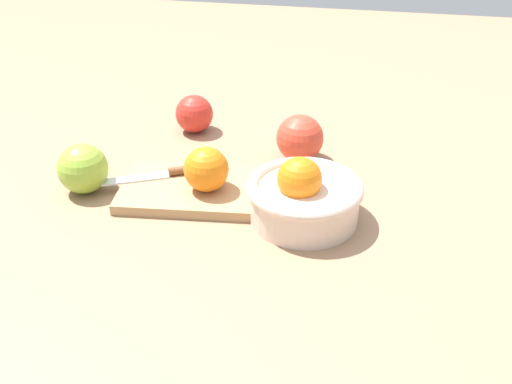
{
  "coord_description": "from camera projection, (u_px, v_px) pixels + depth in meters",
  "views": [
    {
      "loc": [
        -0.2,
        0.83,
        0.5
      ],
      "look_at": [
        -0.04,
        0.08,
        0.04
      ],
      "focal_mm": 41.59,
      "sensor_mm": 36.0,
      "label": 1
    }
  ],
  "objects": [
    {
      "name": "apple_front_left",
      "position": [
        300.0,
        138.0,
        1.04
      ],
      "size": [
        0.08,
        0.08,
        0.08
      ],
      "primitive_type": "sphere",
      "color": "#D6422D",
      "rests_on": "ground_plane"
    },
    {
      "name": "bowl",
      "position": [
        304.0,
        196.0,
        0.88
      ],
      "size": [
        0.17,
        0.17,
        0.1
      ],
      "color": "beige",
      "rests_on": "ground_plane"
    },
    {
      "name": "cutting_board",
      "position": [
        189.0,
        190.0,
        0.96
      ],
      "size": [
        0.23,
        0.17,
        0.02
      ],
      "primitive_type": "cube",
      "rotation": [
        0.0,
        0.0,
        0.11
      ],
      "color": "tan",
      "rests_on": "ground_plane"
    },
    {
      "name": "knife",
      "position": [
        162.0,
        174.0,
        0.98
      ],
      "size": [
        0.15,
        0.08,
        0.01
      ],
      "color": "silver",
      "rests_on": "cutting_board"
    },
    {
      "name": "orange_on_board",
      "position": [
        206.0,
        169.0,
        0.93
      ],
      "size": [
        0.07,
        0.07,
        0.07
      ],
      "primitive_type": "sphere",
      "color": "orange",
      "rests_on": "cutting_board"
    },
    {
      "name": "ground_plane",
      "position": [
        240.0,
        185.0,
        0.99
      ],
      "size": [
        2.4,
        2.4,
        0.0
      ],
      "primitive_type": "plane",
      "color": "#997556"
    },
    {
      "name": "apple_front_right",
      "position": [
        194.0,
        114.0,
        1.15
      ],
      "size": [
        0.07,
        0.07,
        0.07
      ],
      "primitive_type": "sphere",
      "color": "red",
      "rests_on": "ground_plane"
    },
    {
      "name": "apple_back_right",
      "position": [
        83.0,
        169.0,
        0.95
      ],
      "size": [
        0.08,
        0.08,
        0.08
      ],
      "primitive_type": "sphere",
      "color": "#8EB738",
      "rests_on": "ground_plane"
    }
  ]
}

